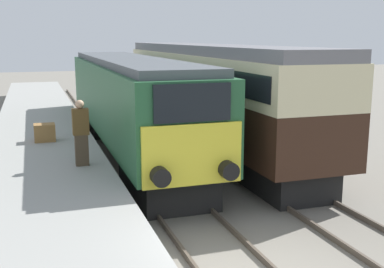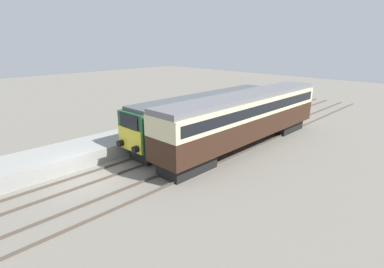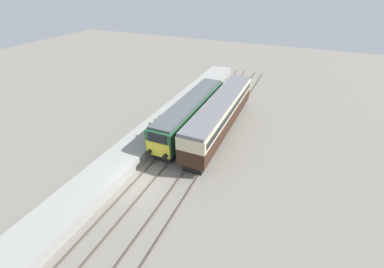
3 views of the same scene
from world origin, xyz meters
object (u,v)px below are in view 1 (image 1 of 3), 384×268
Objects in this scene: passenger_carriage at (208,86)px; luggage_crate at (45,133)px; person_on_platform at (81,133)px; locomotive at (130,101)px.

passenger_carriage is 6.96m from luggage_crate.
person_on_platform is (-5.72, -5.40, -0.62)m from passenger_carriage.
luggage_crate is at bearing -159.95° from locomotive.
locomotive reaches higher than person_on_platform.
luggage_crate is (-6.61, -1.77, -1.24)m from passenger_carriage.
locomotive is at bearing -170.08° from passenger_carriage.
person_on_platform reaches higher than luggage_crate.
locomotive is 0.92× the size of passenger_carriage.
locomotive is 22.26× the size of luggage_crate.
passenger_carriage reaches higher than locomotive.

